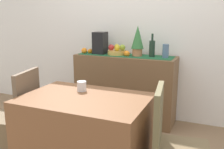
# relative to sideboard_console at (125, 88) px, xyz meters

# --- Properties ---
(room_wall_rear) EXTENTS (6.40, 0.06, 2.70)m
(room_wall_rear) POSITION_rel_sideboard_console_xyz_m (0.04, 0.26, 0.91)
(room_wall_rear) COLOR white
(room_wall_rear) RESTS_ON ground
(sideboard_console) EXTENTS (1.32, 0.42, 0.88)m
(sideboard_console) POSITION_rel_sideboard_console_xyz_m (0.00, 0.00, 0.00)
(sideboard_console) COLOR brown
(sideboard_console) RESTS_ON ground
(table_runner) EXTENTS (1.24, 0.32, 0.01)m
(table_runner) POSITION_rel_sideboard_console_xyz_m (0.00, 0.00, 0.44)
(table_runner) COLOR #1E5835
(table_runner) RESTS_ON sideboard_console
(fruit_bowl) EXTENTS (0.24, 0.24, 0.06)m
(fruit_bowl) POSITION_rel_sideboard_console_xyz_m (-0.12, 0.00, 0.48)
(fruit_bowl) COLOR gold
(fruit_bowl) RESTS_ON table_runner
(apple_upper) EXTENTS (0.08, 0.08, 0.08)m
(apple_upper) POSITION_rel_sideboard_console_xyz_m (-0.13, 0.03, 0.54)
(apple_upper) COLOR gold
(apple_upper) RESTS_ON fruit_bowl
(apple_rear) EXTENTS (0.08, 0.08, 0.08)m
(apple_rear) POSITION_rel_sideboard_console_xyz_m (-0.19, -0.03, 0.54)
(apple_rear) COLOR #AB282A
(apple_rear) RESTS_ON fruit_bowl
(apple_left) EXTENTS (0.07, 0.07, 0.07)m
(apple_left) POSITION_rel_sideboard_console_xyz_m (-0.10, -0.05, 0.54)
(apple_left) COLOR gold
(apple_left) RESTS_ON fruit_bowl
(apple_front) EXTENTS (0.08, 0.08, 0.08)m
(apple_front) POSITION_rel_sideboard_console_xyz_m (-0.05, 0.01, 0.54)
(apple_front) COLOR olive
(apple_front) RESTS_ON fruit_bowl
(wine_bottle) EXTENTS (0.07, 0.07, 0.29)m
(wine_bottle) POSITION_rel_sideboard_console_xyz_m (0.35, 0.00, 0.55)
(wine_bottle) COLOR #1B2F23
(wine_bottle) RESTS_ON sideboard_console
(coffee_maker) EXTENTS (0.16, 0.18, 0.29)m
(coffee_maker) POSITION_rel_sideboard_console_xyz_m (-0.36, 0.00, 0.59)
(coffee_maker) COLOR black
(coffee_maker) RESTS_ON sideboard_console
(ceramic_vase) EXTENTS (0.08, 0.08, 0.17)m
(ceramic_vase) POSITION_rel_sideboard_console_xyz_m (0.52, 0.00, 0.53)
(ceramic_vase) COLOR slate
(ceramic_vase) RESTS_ON sideboard_console
(potted_plant) EXTENTS (0.16, 0.16, 0.39)m
(potted_plant) POSITION_rel_sideboard_console_xyz_m (0.16, 0.00, 0.65)
(potted_plant) COLOR #BA734C
(potted_plant) RESTS_ON sideboard_console
(orange_loose_near_bowl) EXTENTS (0.07, 0.07, 0.07)m
(orange_loose_near_bowl) POSITION_rel_sideboard_console_xyz_m (-0.50, -0.02, 0.47)
(orange_loose_near_bowl) COLOR orange
(orange_loose_near_bowl) RESTS_ON sideboard_console
(orange_loose_mid) EXTENTS (0.08, 0.08, 0.08)m
(orange_loose_mid) POSITION_rel_sideboard_console_xyz_m (0.05, -0.07, 0.48)
(orange_loose_mid) COLOR orange
(orange_loose_mid) RESTS_ON sideboard_console
(orange_loose_end) EXTENTS (0.08, 0.08, 0.08)m
(orange_loose_end) POSITION_rel_sideboard_console_xyz_m (-0.58, -0.05, 0.48)
(orange_loose_end) COLOR orange
(orange_loose_end) RESTS_ON sideboard_console
(dining_table) EXTENTS (1.04, 0.71, 0.74)m
(dining_table) POSITION_rel_sideboard_console_xyz_m (0.13, -1.35, -0.07)
(dining_table) COLOR brown
(dining_table) RESTS_ON ground
(coffee_cup) EXTENTS (0.08, 0.08, 0.09)m
(coffee_cup) POSITION_rel_sideboard_console_xyz_m (0.03, -1.20, 0.34)
(coffee_cup) COLOR silver
(coffee_cup) RESTS_ON dining_table
(chair_near_window) EXTENTS (0.47, 0.47, 0.90)m
(chair_near_window) POSITION_rel_sideboard_console_xyz_m (-0.65, -1.34, -0.18)
(chair_near_window) COLOR brown
(chair_near_window) RESTS_ON ground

